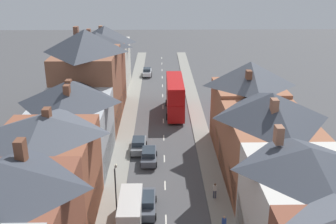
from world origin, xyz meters
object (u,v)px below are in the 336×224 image
car_near_silver (139,145)px  street_lamp (116,192)px  car_parked_right_a (149,155)px  car_mid_white (146,203)px  pedestrian_mid_left (224,223)px  car_near_blue (147,72)px  double_decker_bus_lead (175,95)px  pedestrian_mid_right (215,190)px  delivery_van (130,210)px

car_near_silver → street_lamp: street_lamp is taller
car_parked_right_a → car_mid_white: size_ratio=0.99×
car_near_silver → pedestrian_mid_left: 17.93m
car_near_silver → car_parked_right_a: size_ratio=0.98×
car_mid_white → pedestrian_mid_left: bearing=-27.3°
car_near_blue → car_parked_right_a: (1.30, -37.86, -0.03)m
car_near_silver → pedestrian_mid_left: bearing=-63.8°
car_near_blue → double_decker_bus_lead: bearing=-77.4°
car_near_silver → car_near_blue: bearing=90.0°
car_near_silver → pedestrian_mid_right: 13.40m
pedestrian_mid_left → car_near_blue: bearing=98.8°
car_parked_right_a → delivery_van: (-1.30, -11.48, 0.52)m
car_mid_white → street_lamp: 3.90m
car_parked_right_a → car_mid_white: bearing=-90.0°
car_mid_white → pedestrian_mid_left: size_ratio=2.84×
car_parked_right_a → pedestrian_mid_left: size_ratio=2.81×
street_lamp → car_near_silver: bearing=85.5°
double_decker_bus_lead → car_parked_right_a: bearing=-102.6°
delivery_van → car_parked_right_a: bearing=83.5°
car_parked_right_a → delivery_van: delivery_van is taller
double_decker_bus_lead → car_near_blue: size_ratio=2.61×
pedestrian_mid_left → car_near_silver: bearing=116.2°
car_near_silver → delivery_van: (0.00, -14.38, 0.52)m
double_decker_bus_lead → street_lamp: street_lamp is taller
double_decker_bus_lead → car_mid_white: bearing=-97.9°
double_decker_bus_lead → delivery_van: double_decker_bus_lead is taller
car_near_silver → pedestrian_mid_right: size_ratio=2.75×
pedestrian_mid_right → car_parked_right_a: bearing=129.6°
car_parked_right_a → pedestrian_mid_right: (6.57, -7.95, 0.22)m
car_near_silver → street_lamp: 14.77m
double_decker_bus_lead → car_parked_right_a: 16.55m
car_near_blue → car_near_silver: bearing=-90.0°
car_near_blue → pedestrian_mid_left: (7.93, -51.05, 0.19)m
car_parked_right_a → double_decker_bus_lead: bearing=77.4°
pedestrian_mid_right → delivery_van: bearing=-155.8°
delivery_van → pedestrian_mid_right: size_ratio=3.23×
car_near_silver → car_mid_white: (1.30, -12.66, 0.02)m
delivery_van → pedestrian_mid_right: bearing=24.2°
car_near_blue → street_lamp: street_lamp is taller
double_decker_bus_lead → pedestrian_mid_right: (2.98, -23.98, -1.78)m
car_mid_white → street_lamp: street_lamp is taller
car_near_blue → delivery_van: size_ratio=0.80×
car_near_blue → street_lamp: bearing=-91.3°
pedestrian_mid_right → car_near_blue: bearing=99.7°
car_parked_right_a → delivery_van: bearing=-96.5°
double_decker_bus_lead → pedestrian_mid_left: 29.43m
double_decker_bus_lead → street_lamp: bearing=-102.3°
car_parked_right_a → delivery_van: 11.57m
double_decker_bus_lead → car_near_silver: double_decker_bus_lead is taller
car_near_blue → pedestrian_mid_right: size_ratio=2.57×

